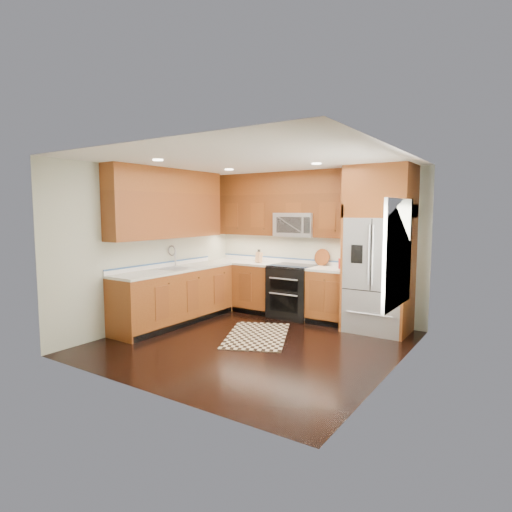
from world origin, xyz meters
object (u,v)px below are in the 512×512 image
Objects in this scene: range at (292,291)px; refrigerator at (379,249)px; knife_block at (259,257)px; utensil_crock at (342,261)px; rug at (257,335)px.

refrigerator is (1.55, -0.04, 0.83)m from range.
knife_block is 0.67× the size of utensil_crock.
refrigerator is at bearing -1.40° from range.
knife_block is (-0.73, 0.02, 0.57)m from range.
rug is at bearing -138.42° from refrigerator.
rug is 5.95× the size of knife_block.
refrigerator is 1.77× the size of rug.
refrigerator reaches higher than knife_block.
range reaches higher than rug.
knife_block is at bearing -178.04° from utensil_crock.
rug is 1.88m from knife_block.
refrigerator is at bearing -1.35° from knife_block.
knife_block reaches higher than rug.
knife_block is at bearing 97.45° from rug.
utensil_crock is (1.63, 0.06, 0.03)m from knife_block.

